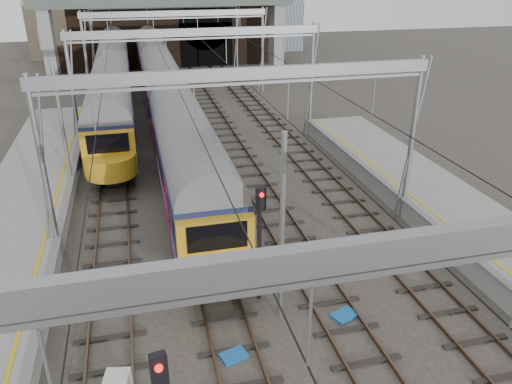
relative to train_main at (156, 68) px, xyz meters
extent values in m
plane|color=#38332D|center=(2.00, -37.50, -2.58)|extent=(160.00, 160.00, 0.00)
cube|color=slate|center=(-6.15, -35.00, -1.53)|extent=(0.35, 55.00, 0.12)
cube|color=gold|center=(-6.65, -35.00, -1.47)|extent=(0.12, 55.00, 0.01)
cube|color=#4C3828|center=(-4.72, -22.50, -2.49)|extent=(0.08, 80.00, 0.16)
cube|color=#4C3828|center=(-3.28, -22.50, -2.49)|extent=(0.08, 80.00, 0.16)
cube|color=black|center=(-4.00, -22.50, -2.57)|extent=(2.40, 80.00, 0.14)
cube|color=#4C3828|center=(-0.72, -22.50, -2.49)|extent=(0.08, 80.00, 0.16)
cube|color=#4C3828|center=(0.72, -22.50, -2.49)|extent=(0.08, 80.00, 0.16)
cube|color=black|center=(0.00, -22.50, -2.57)|extent=(2.40, 80.00, 0.14)
cube|color=#4C3828|center=(3.28, -22.50, -2.49)|extent=(0.08, 80.00, 0.16)
cube|color=#4C3828|center=(4.72, -22.50, -2.49)|extent=(0.08, 80.00, 0.16)
cube|color=black|center=(4.00, -22.50, -2.57)|extent=(2.40, 80.00, 0.14)
cube|color=#4C3828|center=(7.28, -22.50, -2.49)|extent=(0.08, 80.00, 0.16)
cube|color=#4C3828|center=(8.72, -22.50, -2.49)|extent=(0.08, 80.00, 0.16)
cube|color=black|center=(8.00, -22.50, -2.57)|extent=(2.40, 80.00, 0.14)
cube|color=gray|center=(2.00, -43.50, 5.02)|extent=(16.80, 0.28, 0.50)
cylinder|color=gray|center=(-6.20, -29.50, 1.42)|extent=(0.24, 0.24, 8.00)
cylinder|color=gray|center=(10.20, -29.50, 1.42)|extent=(0.24, 0.24, 8.00)
cube|color=gray|center=(2.00, -29.50, 5.02)|extent=(16.80, 0.28, 0.50)
cylinder|color=gray|center=(-6.20, -15.50, 1.42)|extent=(0.24, 0.24, 8.00)
cylinder|color=gray|center=(10.20, -15.50, 1.42)|extent=(0.24, 0.24, 8.00)
cube|color=gray|center=(2.00, -15.50, 5.02)|extent=(16.80, 0.28, 0.50)
cylinder|color=gray|center=(-6.20, -1.50, 1.42)|extent=(0.24, 0.24, 8.00)
cylinder|color=gray|center=(10.20, -1.50, 1.42)|extent=(0.24, 0.24, 8.00)
cube|color=gray|center=(2.00, -1.50, 5.02)|extent=(16.80, 0.28, 0.50)
cylinder|color=gray|center=(-6.20, 10.50, 1.42)|extent=(0.24, 0.24, 8.00)
cylinder|color=gray|center=(10.20, 10.50, 1.42)|extent=(0.24, 0.24, 8.00)
cube|color=gray|center=(2.00, 10.50, 5.02)|extent=(16.80, 0.28, 0.50)
cube|color=black|center=(-4.00, -22.50, 2.92)|extent=(0.03, 80.00, 0.03)
cube|color=black|center=(0.00, -22.50, 2.92)|extent=(0.03, 80.00, 0.03)
cube|color=black|center=(4.00, -22.50, 2.92)|extent=(0.03, 80.00, 0.03)
cube|color=black|center=(8.00, -22.50, 2.92)|extent=(0.03, 80.00, 0.03)
cube|color=black|center=(4.00, 14.50, 1.92)|extent=(26.00, 2.00, 9.00)
cube|color=black|center=(7.00, 13.48, 0.02)|extent=(6.50, 0.10, 5.20)
cylinder|color=black|center=(7.00, 13.48, 2.62)|extent=(6.50, 0.10, 6.50)
cube|color=black|center=(-8.00, 13.50, -1.08)|extent=(6.00, 1.50, 3.00)
cube|color=gray|center=(-10.50, 8.50, 1.52)|extent=(1.20, 2.50, 8.20)
cube|color=gray|center=(14.50, 8.50, 1.52)|extent=(1.20, 2.50, 8.20)
cube|color=black|center=(0.00, 0.08, -2.23)|extent=(2.29, 67.90, 0.70)
cube|color=#151B4A|center=(0.00, 0.08, -0.28)|extent=(2.92, 67.90, 2.61)
cylinder|color=slate|center=(0.00, 0.08, 1.02)|extent=(2.86, 67.40, 2.86)
cube|color=black|center=(0.00, 0.08, 0.14)|extent=(2.94, 66.70, 0.78)
cube|color=#D44289|center=(0.00, 0.08, -1.01)|extent=(2.94, 66.90, 0.13)
cube|color=gold|center=(0.00, -34.02, -0.38)|extent=(2.86, 0.60, 2.41)
cube|color=black|center=(0.00, -34.19, 0.24)|extent=(2.19, 0.08, 1.04)
cube|color=black|center=(-4.00, 3.25, -2.23)|extent=(2.32, 51.41, 0.70)
cube|color=#151B4A|center=(-4.00, 3.25, -0.27)|extent=(2.95, 51.41, 2.64)
cylinder|color=slate|center=(-4.00, 3.25, 1.05)|extent=(2.89, 50.91, 2.89)
cube|color=black|center=(-4.00, 3.25, 0.16)|extent=(2.97, 50.21, 0.79)
cube|color=#D44289|center=(-4.00, 3.25, -1.00)|extent=(2.97, 50.41, 0.13)
cube|color=gold|center=(-4.00, -22.61, -0.37)|extent=(2.89, 0.60, 2.44)
cube|color=black|center=(-4.00, -22.78, 0.26)|extent=(2.21, 0.08, 1.05)
cube|color=black|center=(-2.45, -41.82, 1.77)|extent=(0.37, 0.24, 0.87)
sphere|color=red|center=(-2.45, -41.94, 1.96)|extent=(0.17, 0.17, 0.17)
cylinder|color=black|center=(1.51, -34.32, -0.29)|extent=(0.15, 0.15, 4.59)
cube|color=black|center=(1.51, -34.50, 1.72)|extent=(0.37, 0.25, 0.86)
sphere|color=red|center=(1.51, -34.62, 1.92)|extent=(0.17, 0.17, 0.17)
cube|color=#165BAB|center=(-0.07, -37.18, -2.53)|extent=(0.98, 0.81, 0.10)
cube|color=#165BAB|center=(5.28, -31.20, -2.54)|extent=(0.89, 0.71, 0.09)
cube|color=#165BAB|center=(4.25, -36.14, -2.53)|extent=(1.09, 0.94, 0.11)
camera|label=1|loc=(-2.40, -49.53, 9.10)|focal=35.00mm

